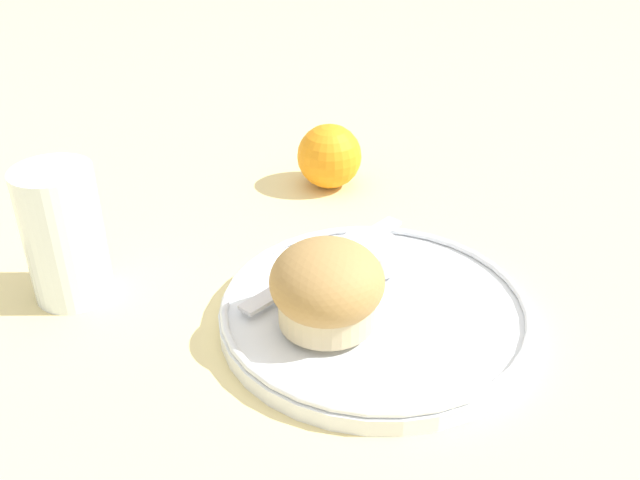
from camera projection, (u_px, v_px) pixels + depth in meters
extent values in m
plane|color=beige|center=(382.00, 312.00, 0.58)|extent=(3.00, 3.00, 0.00)
cylinder|color=white|center=(374.00, 315.00, 0.57)|extent=(0.25, 0.25, 0.01)
torus|color=white|center=(375.00, 305.00, 0.56)|extent=(0.24, 0.24, 0.01)
cylinder|color=beige|center=(331.00, 308.00, 0.53)|extent=(0.07, 0.07, 0.03)
ellipsoid|color=#A87F47|center=(331.00, 284.00, 0.52)|extent=(0.09, 0.09, 0.06)
cylinder|color=silver|center=(369.00, 254.00, 0.60)|extent=(0.05, 0.05, 0.02)
cylinder|color=white|center=(370.00, 246.00, 0.60)|extent=(0.05, 0.05, 0.00)
sphere|color=maroon|center=(298.00, 271.00, 0.59)|extent=(0.02, 0.02, 0.02)
sphere|color=maroon|center=(312.00, 265.00, 0.59)|extent=(0.02, 0.02, 0.02)
cube|color=silver|center=(327.00, 261.00, 0.61)|extent=(0.19, 0.04, 0.00)
sphere|color=orange|center=(329.00, 156.00, 0.77)|extent=(0.07, 0.07, 0.07)
cylinder|color=silver|center=(64.00, 234.00, 0.58)|extent=(0.06, 0.06, 0.12)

